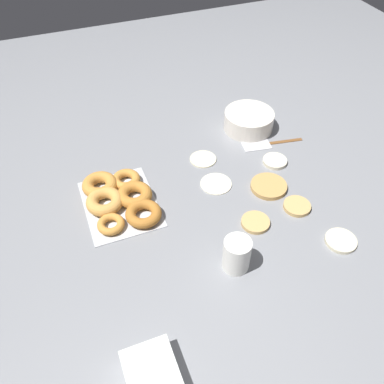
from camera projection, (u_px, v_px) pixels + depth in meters
The scene contains 13 objects.
ground_plane at pixel (227, 208), 1.27m from camera, with size 3.00×3.00×0.00m, color gray.
pancake_0 at pixel (341, 241), 1.17m from camera, with size 0.09×0.09×0.01m, color beige.
pancake_1 at pixel (255, 222), 1.22m from camera, with size 0.09×0.09×0.01m, color tan.
pancake_2 at pixel (269, 186), 1.33m from camera, with size 0.12×0.12×0.02m, color tan.
pancake_3 at pixel (216, 183), 1.35m from camera, with size 0.10×0.10×0.01m, color silver.
pancake_4 at pixel (297, 206), 1.27m from camera, with size 0.09×0.09×0.01m, color tan.
pancake_5 at pixel (275, 161), 1.42m from camera, with size 0.08×0.08×0.01m, color beige.
pancake_6 at pixel (203, 159), 1.43m from camera, with size 0.09×0.09×0.01m, color beige.
donut_tray at pixel (119, 198), 1.27m from camera, with size 0.28×0.22×0.04m.
batter_bowl at pixel (249, 121), 1.54m from camera, with size 0.19×0.19×0.07m.
container_stack at pixel (151, 372), 0.89m from camera, with size 0.12×0.11×0.05m.
paper_cup at pixel (237, 254), 1.08m from camera, with size 0.08×0.08×0.10m.
spatula at pixel (263, 144), 1.50m from camera, with size 0.08×0.23×0.01m.
Camera 1 is at (0.76, -0.41, 0.94)m, focal length 38.00 mm.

